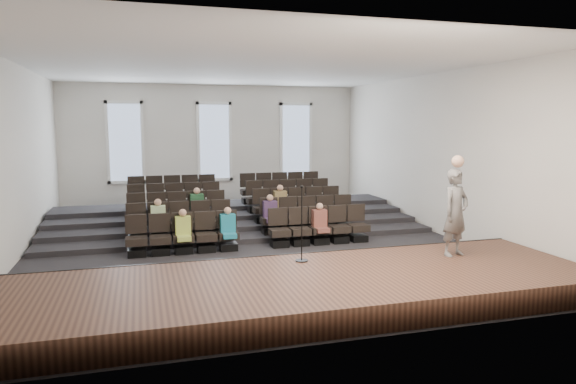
% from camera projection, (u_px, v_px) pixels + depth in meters
% --- Properties ---
extents(ground, '(14.00, 14.00, 0.00)m').
position_uv_depth(ground, '(250.00, 244.00, 14.80)').
color(ground, black).
rests_on(ground, ground).
extents(ceiling, '(12.00, 14.00, 0.02)m').
position_uv_depth(ceiling, '(248.00, 66.00, 14.13)').
color(ceiling, white).
rests_on(ceiling, ground).
extents(wall_back, '(12.00, 0.04, 5.00)m').
position_uv_depth(wall_back, '(214.00, 146.00, 21.15)').
color(wall_back, silver).
rests_on(wall_back, ground).
extents(wall_front, '(12.00, 0.04, 5.00)m').
position_uv_depth(wall_front, '(343.00, 186.00, 7.78)').
color(wall_front, silver).
rests_on(wall_front, ground).
extents(wall_left, '(0.04, 14.00, 5.00)m').
position_uv_depth(wall_left, '(13.00, 161.00, 12.81)').
color(wall_left, silver).
rests_on(wall_left, ground).
extents(wall_right, '(0.04, 14.00, 5.00)m').
position_uv_depth(wall_right, '(437.00, 154.00, 16.12)').
color(wall_right, silver).
rests_on(wall_right, ground).
extents(stage, '(11.80, 3.60, 0.50)m').
position_uv_depth(stage, '(304.00, 290.00, 9.90)').
color(stage, '#513222').
rests_on(stage, ground).
extents(stage_lip, '(11.80, 0.06, 0.52)m').
position_uv_depth(stage_lip, '(280.00, 266.00, 11.59)').
color(stage_lip, black).
rests_on(stage_lip, ground).
extents(risers, '(11.80, 4.80, 0.60)m').
position_uv_depth(risers, '(231.00, 218.00, 17.79)').
color(risers, black).
rests_on(risers, ground).
extents(seating_rows, '(6.80, 4.70, 1.67)m').
position_uv_depth(seating_rows, '(240.00, 212.00, 16.17)').
color(seating_rows, black).
rests_on(seating_rows, ground).
extents(windows, '(8.44, 0.10, 3.24)m').
position_uv_depth(windows, '(214.00, 142.00, 21.06)').
color(windows, white).
rests_on(windows, wall_back).
extents(audience, '(4.85, 2.64, 1.10)m').
position_uv_depth(audience, '(235.00, 215.00, 14.88)').
color(audience, '#ACBF4C').
rests_on(audience, seating_rows).
extents(speaker, '(0.81, 0.66, 1.94)m').
position_uv_depth(speaker, '(456.00, 213.00, 11.39)').
color(speaker, '#605D5B').
rests_on(speaker, stage).
extents(mic_stand, '(0.28, 0.28, 1.65)m').
position_uv_depth(mic_stand, '(302.00, 239.00, 10.96)').
color(mic_stand, black).
rests_on(mic_stand, stage).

